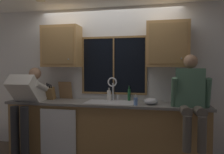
{
  "coord_description": "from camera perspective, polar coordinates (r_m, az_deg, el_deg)",
  "views": [
    {
      "loc": [
        0.85,
        -3.78,
        1.51
      ],
      "look_at": [
        0.12,
        -0.3,
        1.33
      ],
      "focal_mm": 34.95,
      "sensor_mm": 36.0,
      "label": 1
    }
  ],
  "objects": [
    {
      "name": "soap_dispenser",
      "position": [
        3.33,
        6.21,
        -6.29
      ],
      "size": [
        0.06,
        0.07,
        0.17
      ],
      "color": "#668CCC",
      "rests_on": "countertop"
    },
    {
      "name": "sink",
      "position": [
        3.63,
        -0.47,
        -8.11
      ],
      "size": [
        0.8,
        0.46,
        0.21
      ],
      "color": "#B7B7BC",
      "rests_on": "lower_cabinet_run"
    },
    {
      "name": "faucet",
      "position": [
        3.75,
        0.23,
        -2.33
      ],
      "size": [
        0.18,
        0.09,
        0.4
      ],
      "color": "silver",
      "rests_on": "countertop"
    },
    {
      "name": "mixing_bowl",
      "position": [
        3.44,
        10.1,
        -6.3
      ],
      "size": [
        0.21,
        0.21,
        0.11
      ],
      "primitive_type": "ellipsoid",
      "color": "#B7B7BC",
      "rests_on": "countertop"
    },
    {
      "name": "bottle_green_glass",
      "position": [
        3.76,
        4.49,
        -4.56
      ],
      "size": [
        0.05,
        0.05,
        0.26
      ],
      "color": "#1E592D",
      "rests_on": "countertop"
    },
    {
      "name": "ceiling_downlight_left",
      "position": [
        3.81,
        -18.19,
        18.43
      ],
      "size": [
        0.14,
        0.14,
        0.01
      ],
      "primitive_type": "cylinder",
      "color": "#FFEAB2"
    },
    {
      "name": "window_mullion_center",
      "position": [
        3.84,
        0.42,
        3.04
      ],
      "size": [
        0.02,
        0.02,
        0.95
      ],
      "primitive_type": "cube",
      "color": "olive"
    },
    {
      "name": "cutting_board",
      "position": [
        4.07,
        -12.09,
        -3.39
      ],
      "size": [
        0.24,
        0.09,
        0.31
      ],
      "primitive_type": "cube",
      "rotation": [
        0.21,
        0.0,
        0.0
      ],
      "color": "#997047",
      "rests_on": "countertop"
    },
    {
      "name": "knife_block",
      "position": [
        4.02,
        -15.74,
        -4.16
      ],
      "size": [
        0.12,
        0.18,
        0.32
      ],
      "color": "olive",
      "rests_on": "countertop"
    },
    {
      "name": "countertop",
      "position": [
        3.63,
        -1.92,
        -6.87
      ],
      "size": [
        3.29,
        0.62,
        0.04
      ],
      "primitive_type": "cube",
      "color": "slate",
      "rests_on": "lower_cabinet_run"
    },
    {
      "name": "person_standing",
      "position": [
        3.88,
        -21.59,
        -5.89
      ],
      "size": [
        0.53,
        0.72,
        1.49
      ],
      "color": "#262628",
      "rests_on": "floor"
    },
    {
      "name": "window_frame_top",
      "position": [
        3.87,
        0.42,
        10.35
      ],
      "size": [
        1.17,
        0.02,
        0.04
      ],
      "primitive_type": "cube",
      "color": "olive"
    },
    {
      "name": "upper_cabinet_right",
      "position": [
        3.63,
        14.31,
        8.26
      ],
      "size": [
        0.66,
        0.36,
        0.72
      ],
      "color": "#B2844C"
    },
    {
      "name": "window_frame_right",
      "position": [
        3.77,
        8.92,
        3.01
      ],
      "size": [
        0.03,
        0.02,
        0.95
      ],
      "primitive_type": "cube",
      "color": "olive"
    },
    {
      "name": "window_glass",
      "position": [
        3.85,
        0.45,
        3.04
      ],
      "size": [
        1.1,
        0.02,
        0.95
      ],
      "primitive_type": "cube",
      "color": "black"
    },
    {
      "name": "dishwasher_front",
      "position": [
        3.68,
        -13.95,
        -13.87
      ],
      "size": [
        0.6,
        0.02,
        0.74
      ],
      "primitive_type": "cube",
      "color": "white"
    },
    {
      "name": "upper_cabinet_left",
      "position": [
        3.99,
        -13.05,
        7.77
      ],
      "size": [
        0.66,
        0.36,
        0.72
      ],
      "color": "#B2844C"
    },
    {
      "name": "person_sitting_on_counter",
      "position": [
        3.27,
        19.99,
        -4.48
      ],
      "size": [
        0.54,
        0.62,
        1.26
      ],
      "color": "#595147",
      "rests_on": "countertop"
    },
    {
      "name": "window_frame_bottom",
      "position": [
        3.87,
        0.42,
        -4.27
      ],
      "size": [
        1.17,
        0.02,
        0.04
      ],
      "primitive_type": "cube",
      "color": "olive"
    },
    {
      "name": "bottle_tall_clear",
      "position": [
        3.77,
        -0.79,
        -4.74
      ],
      "size": [
        0.07,
        0.07,
        0.23
      ],
      "color": "silver",
      "rests_on": "countertop"
    },
    {
      "name": "window_frame_left",
      "position": [
        3.99,
        -7.6,
        3.01
      ],
      "size": [
        0.04,
        0.02,
        0.95
      ],
      "primitive_type": "cube",
      "color": "olive"
    },
    {
      "name": "back_wall",
      "position": [
        3.94,
        -0.65,
        -0.6
      ],
      "size": [
        5.63,
        0.12,
        2.55
      ],
      "primitive_type": "cube",
      "color": "silver",
      "rests_on": "floor"
    },
    {
      "name": "lower_cabinet_run",
      "position": [
        3.75,
        -1.83,
        -13.77
      ],
      "size": [
        3.23,
        0.58,
        0.88
      ],
      "primitive_type": "cube",
      "color": "#A07744",
      "rests_on": "floor"
    }
  ]
}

